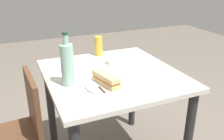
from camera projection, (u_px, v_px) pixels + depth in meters
The scene contains 9 objects.
dining_table at pixel (112, 90), 1.74m from camera, with size 0.92×0.89×0.78m.
chair_far at pixel (20, 130), 1.57m from camera, with size 0.42×0.42×0.84m.
plate_near at pixel (106, 85), 1.49m from camera, with size 0.25×0.25×0.01m, color white.
baguette_sandwich_near at pixel (106, 79), 1.47m from camera, with size 0.22×0.12×0.07m.
knife_near at pixel (99, 87), 1.44m from camera, with size 0.18×0.02×0.01m.
water_bottle at pixel (67, 64), 1.46m from camera, with size 0.08×0.08×0.33m.
beer_glass at pixel (99, 46), 2.00m from camera, with size 0.06×0.06×0.16m, color gold.
olive_bowl at pixel (112, 62), 1.85m from camera, with size 0.09×0.09×0.03m, color silver.
paper_napkin at pixel (130, 68), 1.76m from camera, with size 0.14×0.14×0.00m, color white.
Camera 1 is at (-1.43, 0.62, 1.44)m, focal length 39.26 mm.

